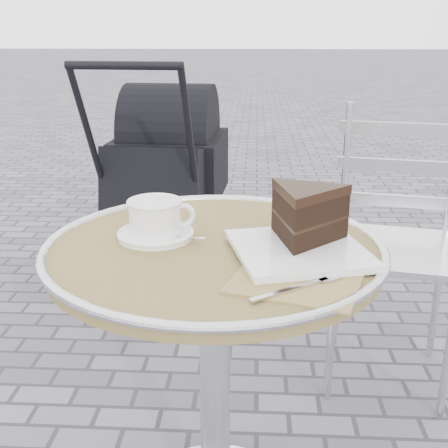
# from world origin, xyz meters

# --- Properties ---
(cafe_table) EXTENTS (0.72, 0.72, 0.74)m
(cafe_table) POSITION_xyz_m (0.00, 0.00, 0.57)
(cafe_table) COLOR silver
(cafe_table) RESTS_ON ground
(cappuccino_set) EXTENTS (0.19, 0.16, 0.08)m
(cappuccino_set) POSITION_xyz_m (-0.13, 0.04, 0.77)
(cappuccino_set) COLOR white
(cappuccino_set) RESTS_ON cafe_table
(cake_plate_set) EXTENTS (0.30, 0.40, 0.13)m
(cake_plate_set) POSITION_xyz_m (0.18, -0.03, 0.79)
(cake_plate_set) COLOR #947751
(cake_plate_set) RESTS_ON cafe_table
(bistro_chair) EXTENTS (0.49, 0.49, 0.93)m
(bistro_chair) POSITION_xyz_m (0.56, 0.73, 0.58)
(bistro_chair) COLOR silver
(bistro_chair) RESTS_ON ground
(baby_stroller) EXTENTS (0.53, 1.04, 1.06)m
(baby_stroller) POSITION_xyz_m (-0.35, 1.55, 0.48)
(baby_stroller) COLOR black
(baby_stroller) RESTS_ON ground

